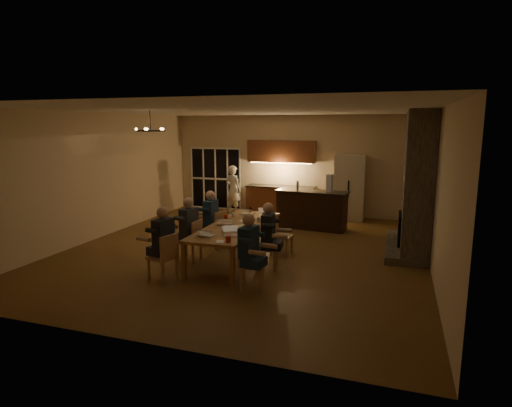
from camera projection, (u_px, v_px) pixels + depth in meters
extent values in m
plane|color=brown|center=(246.00, 250.00, 9.97)|extent=(9.00, 9.00, 0.00)
cube|color=#C6B18C|center=(292.00, 165.00, 13.91)|extent=(8.00, 0.04, 3.20)
cube|color=#C6B18C|center=(98.00, 176.00, 10.93)|extent=(0.04, 9.00, 3.20)
cube|color=#C6B18C|center=(437.00, 191.00, 8.44)|extent=(0.04, 9.00, 3.20)
cube|color=white|center=(245.00, 109.00, 9.39)|extent=(8.00, 9.00, 0.04)
cube|color=black|center=(216.00, 179.00, 14.79)|extent=(1.86, 0.08, 2.10)
cube|color=#6B6254|center=(417.00, 182.00, 9.66)|extent=(0.58, 2.50, 3.20)
cube|color=beige|center=(350.00, 187.00, 13.08)|extent=(0.90, 0.68, 2.00)
cube|color=#AF6E46|center=(237.00, 242.00, 9.30)|extent=(1.10, 3.11, 0.75)
cube|color=black|center=(312.00, 210.00, 11.98)|extent=(2.07, 0.90, 1.08)
imported|color=white|center=(233.00, 190.00, 13.85)|extent=(0.68, 0.56, 1.61)
torus|color=black|center=(151.00, 131.00, 9.65)|extent=(0.65, 0.65, 0.03)
cylinder|color=silver|center=(226.00, 228.00, 8.78)|extent=(0.09, 0.09, 0.10)
cylinder|color=silver|center=(251.00, 218.00, 9.70)|extent=(0.08, 0.08, 0.10)
cylinder|color=silver|center=(233.00, 214.00, 10.10)|extent=(0.08, 0.08, 0.10)
cylinder|color=red|center=(228.00, 239.00, 7.85)|extent=(0.09, 0.09, 0.12)
cylinder|color=red|center=(226.00, 217.00, 9.72)|extent=(0.08, 0.08, 0.12)
cylinder|color=red|center=(264.00, 211.00, 10.45)|extent=(0.10, 0.10, 0.12)
cylinder|color=#B2B2B7|center=(224.00, 230.00, 8.56)|extent=(0.06, 0.06, 0.12)
cylinder|color=#3F0F0C|center=(250.00, 209.00, 10.64)|extent=(0.06, 0.06, 0.12)
cylinder|color=#B2B2B7|center=(258.00, 220.00, 9.40)|extent=(0.07, 0.07, 0.12)
cylinder|color=silver|center=(241.00, 232.00, 8.62)|extent=(0.27, 0.27, 0.02)
cylinder|color=silver|center=(205.00, 232.00, 8.57)|extent=(0.24, 0.24, 0.02)
cylinder|color=silver|center=(265.00, 218.00, 9.86)|extent=(0.28, 0.28, 0.02)
cube|color=white|center=(220.00, 242.00, 7.89)|extent=(0.20, 0.24, 0.01)
cylinder|color=#99999E|center=(298.00, 185.00, 12.11)|extent=(0.07, 0.07, 0.24)
cube|color=silver|center=(330.00, 183.00, 11.64)|extent=(0.19, 0.19, 0.47)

